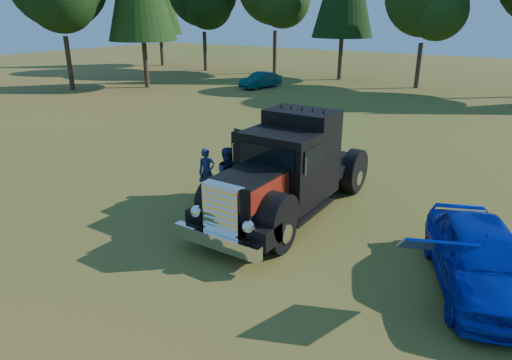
% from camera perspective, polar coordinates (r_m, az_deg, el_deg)
% --- Properties ---
extents(ground, '(120.00, 120.00, 0.00)m').
position_cam_1_polar(ground, '(11.16, -1.00, -10.52)').
color(ground, '#425D1B').
rests_on(ground, ground).
extents(diamond_t_truck, '(3.36, 7.16, 3.00)m').
position_cam_1_polar(diamond_t_truck, '(13.31, 3.77, 0.81)').
color(diamond_t_truck, black).
rests_on(diamond_t_truck, ground).
extents(hotrod_coupe, '(3.35, 4.78, 1.89)m').
position_cam_1_polar(hotrod_coupe, '(11.05, 26.14, -8.62)').
color(hotrod_coupe, '#082FB6').
rests_on(hotrod_coupe, ground).
extents(spectator_near, '(0.64, 0.69, 1.58)m').
position_cam_1_polar(spectator_near, '(14.98, -6.15, 1.00)').
color(spectator_near, '#202C4C').
rests_on(spectator_near, ground).
extents(spectator_far, '(1.01, 1.13, 1.93)m').
position_cam_1_polar(spectator_far, '(13.85, -3.33, 0.23)').
color(spectator_far, '#1C2C41').
rests_on(spectator_far, ground).
extents(distant_teal_car, '(2.00, 3.87, 1.21)m').
position_cam_1_polar(distant_teal_car, '(36.74, 0.57, 12.38)').
color(distant_teal_car, '#0B453F').
rests_on(distant_teal_car, ground).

